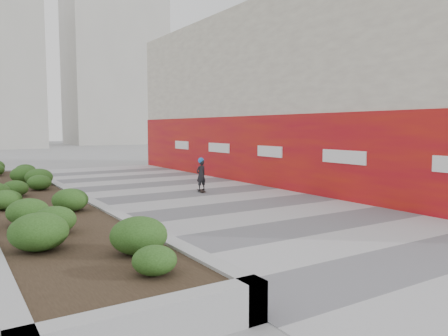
% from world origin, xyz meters
% --- Properties ---
extents(ground, '(160.00, 160.00, 0.00)m').
position_xyz_m(ground, '(0.00, 0.00, 0.00)').
color(ground, gray).
rests_on(ground, ground).
extents(walkway, '(8.00, 36.00, 0.01)m').
position_xyz_m(walkway, '(0.00, 3.00, 0.01)').
color(walkway, '#A8A8AD').
rests_on(walkway, ground).
extents(building, '(6.04, 24.08, 8.00)m').
position_xyz_m(building, '(6.98, 8.98, 3.98)').
color(building, '#BBAD9F').
rests_on(building, ground).
extents(planter, '(3.00, 18.00, 0.90)m').
position_xyz_m(planter, '(-5.50, 7.00, 0.42)').
color(planter, '#9E9EA0').
rests_on(planter, ground).
extents(distant_bldg_north_r, '(14.00, 10.00, 24.00)m').
position_xyz_m(distant_bldg_north_r, '(15.00, 60.00, 12.00)').
color(distant_bldg_north_r, '#ADAAA3').
rests_on(distant_bldg_north_r, ground).
extents(manhole_cover, '(0.44, 0.44, 0.01)m').
position_xyz_m(manhole_cover, '(0.50, 3.00, 0.00)').
color(manhole_cover, '#595654').
rests_on(manhole_cover, ground).
extents(skateboarder, '(0.48, 0.75, 1.34)m').
position_xyz_m(skateboarder, '(0.85, 8.31, 0.68)').
color(skateboarder, beige).
rests_on(skateboarder, ground).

